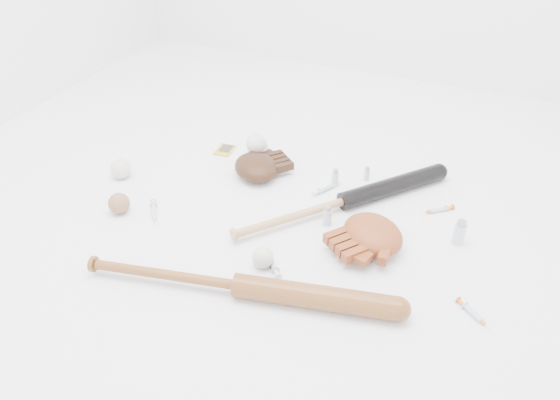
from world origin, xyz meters
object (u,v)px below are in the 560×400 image
at_px(glove_dark, 256,167).
at_px(pedestal, 256,157).
at_px(bat_wood, 238,285).
at_px(bat_dark, 344,201).

xyz_separation_m(glove_dark, pedestal, (-0.05, 0.10, -0.02)).
bearing_deg(bat_wood, bat_dark, 62.15).
relative_size(bat_wood, glove_dark, 4.24).
bearing_deg(glove_dark, pedestal, 154.98).
distance_m(bat_dark, bat_wood, 0.57).
relative_size(glove_dark, pedestal, 2.97).
relative_size(bat_dark, glove_dark, 3.93).
height_order(bat_dark, glove_dark, glove_dark).
relative_size(bat_dark, bat_wood, 0.93).
distance_m(bat_dark, glove_dark, 0.40).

